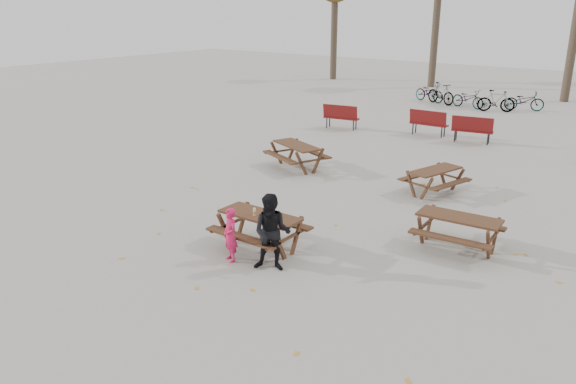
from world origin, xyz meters
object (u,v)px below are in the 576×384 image
Objects in this scene: soda_bottle at (255,212)px; picnic_table_far at (435,181)px; picnic_table_north at (297,156)px; main_picnic_table at (260,222)px; adult at (272,233)px; food_tray at (266,219)px; child at (230,235)px; picnic_table_east at (458,233)px.

soda_bottle is 6.07m from picnic_table_far.
picnic_table_north is 1.13× the size of picnic_table_far.
adult is (0.85, -0.66, 0.20)m from main_picnic_table.
adult is at bearing -42.47° from food_tray.
adult is 7.21m from picnic_table_north.
main_picnic_table is at bearing 107.87° from child.
picnic_table_east is 0.94× the size of picnic_table_north.
picnic_table_far is at bearing 116.66° from picnic_table_east.
soda_bottle reaches higher than main_picnic_table.
picnic_table_east is at bearing -134.31° from picnic_table_far.
food_tray is 0.11× the size of picnic_table_east.
soda_bottle reaches higher than food_tray.
picnic_table_east is (3.41, 2.49, -0.22)m from main_picnic_table.
child is (-0.08, -0.85, -0.02)m from main_picnic_table.
soda_bottle is 6.30m from picnic_table_north.
child is 0.97m from adult.
picnic_table_far is at bearing 74.88° from soda_bottle.
main_picnic_table is 1.05× the size of picnic_table_east.
child is at bearing -43.06° from picnic_table_north.
picnic_table_east is 7.03m from picnic_table_north.
picnic_table_east is at bearing 67.06° from child.
soda_bottle is 0.11× the size of adult.
food_tray is 6.51m from picnic_table_north.
picnic_table_east is (3.49, 3.34, -0.20)m from child.
picnic_table_north is (-6.38, 2.95, 0.02)m from picnic_table_east.
child is 0.70× the size of picnic_table_far.
food_tray is 4.10m from picnic_table_east.
soda_bottle is 1.04m from adult.
soda_bottle reaches higher than picnic_table_far.
adult reaches higher than soda_bottle.
soda_bottle is (-0.36, 0.05, 0.05)m from food_tray.
main_picnic_table is 6.20m from picnic_table_north.
food_tray is 0.37m from soda_bottle.
adult is 0.91× the size of picnic_table_east.
child reaches higher than main_picnic_table.
adult is 0.86× the size of picnic_table_north.
child is 0.66× the size of picnic_table_east.
picnic_table_north is at bearing 109.06° from picnic_table_far.
food_tray is (0.32, -0.17, 0.21)m from main_picnic_table.
food_tray is 0.72m from adult.
picnic_table_far is at bearing 78.30° from food_tray.
soda_bottle is 0.78m from child.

